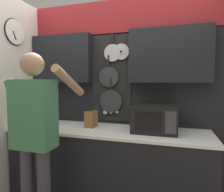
# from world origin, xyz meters

# --- Properties ---
(base_cabinet_counter) EXTENTS (2.27, 0.67, 0.89)m
(base_cabinet_counter) POSITION_xyz_m (0.00, -0.00, 0.44)
(base_cabinet_counter) COLOR black
(base_cabinet_counter) RESTS_ON ground_plane
(back_wall_unit) EXTENTS (2.84, 0.20, 2.45)m
(back_wall_unit) POSITION_xyz_m (0.00, 0.30, 1.46)
(back_wall_unit) COLOR black
(back_wall_unit) RESTS_ON ground_plane
(side_wall) EXTENTS (0.07, 1.60, 2.45)m
(side_wall) POSITION_xyz_m (-1.16, -0.38, 1.25)
(side_wall) COLOR silver
(side_wall) RESTS_ON ground_plane
(microwave) EXTENTS (0.48, 0.40, 0.29)m
(microwave) POSITION_xyz_m (0.53, 0.05, 1.04)
(microwave) COLOR black
(microwave) RESTS_ON base_cabinet_counter
(knife_block) EXTENTS (0.12, 0.16, 0.27)m
(knife_block) POSITION_xyz_m (-0.23, 0.05, 0.99)
(knife_block) COLOR brown
(knife_block) RESTS_ON base_cabinet_counter
(utensil_crock) EXTENTS (0.11, 0.11, 0.35)m
(utensil_crock) POSITION_xyz_m (-0.88, 0.05, 0.98)
(utensil_crock) COLOR white
(utensil_crock) RESTS_ON base_cabinet_counter
(person) EXTENTS (0.54, 0.63, 1.69)m
(person) POSITION_xyz_m (-0.50, -0.64, 1.01)
(person) COLOR #383842
(person) RESTS_ON ground_plane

